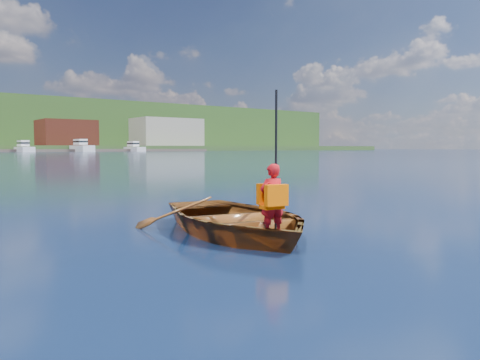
# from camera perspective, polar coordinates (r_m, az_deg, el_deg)

# --- Properties ---
(ground) EXTENTS (600.00, 600.00, 0.00)m
(ground) POSITION_cam_1_polar(r_m,az_deg,el_deg) (8.02, 6.84, -5.84)
(ground) COLOR #112A40
(ground) RESTS_ON ground
(rowboat) EXTENTS (3.29, 4.14, 0.77)m
(rowboat) POSITION_cam_1_polar(r_m,az_deg,el_deg) (7.42, -0.60, -4.77)
(rowboat) COLOR brown
(rowboat) RESTS_ON ground
(child_paddler) EXTENTS (0.42, 0.39, 2.09)m
(child_paddler) POSITION_cam_1_polar(r_m,az_deg,el_deg) (6.65, 3.95, -2.28)
(child_paddler) COLOR red
(child_paddler) RESTS_ON ground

